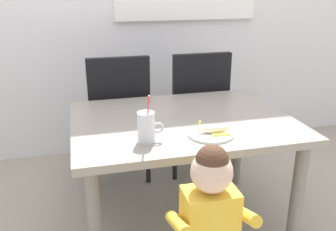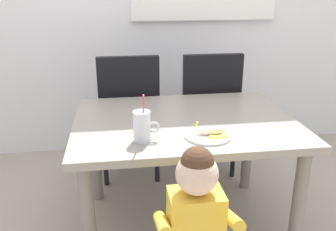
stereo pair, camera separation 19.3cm
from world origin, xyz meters
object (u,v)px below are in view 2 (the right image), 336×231
(dining_chair_left, at_px, (129,110))
(dining_chair_right, at_px, (207,107))
(milk_cup, at_px, (142,128))
(dining_table, at_px, (184,135))
(toddler_standing, at_px, (196,217))
(peeled_banana, at_px, (212,131))
(snack_plate, at_px, (208,136))

(dining_chair_left, distance_m, dining_chair_right, 0.58)
(milk_cup, bearing_deg, dining_chair_left, 91.91)
(dining_table, height_order, toddler_standing, toddler_standing)
(dining_chair_right, distance_m, peeled_banana, 0.96)
(dining_chair_left, relative_size, dining_chair_right, 1.00)
(dining_table, bearing_deg, snack_plate, -75.53)
(toddler_standing, bearing_deg, peeled_banana, 68.00)
(dining_chair_right, height_order, snack_plate, dining_chair_right)
(dining_table, bearing_deg, toddler_standing, -96.48)
(dining_chair_left, bearing_deg, milk_cup, 91.91)
(dining_table, xyz_separation_m, peeled_banana, (0.09, -0.26, 0.13))
(dining_chair_left, xyz_separation_m, milk_cup, (0.03, -0.92, 0.23))
(milk_cup, xyz_separation_m, snack_plate, (0.32, 0.00, -0.06))
(dining_chair_left, relative_size, toddler_standing, 1.15)
(dining_chair_left, relative_size, milk_cup, 3.90)
(toddler_standing, bearing_deg, dining_chair_right, 74.14)
(dining_chair_right, bearing_deg, toddler_standing, 74.14)
(dining_chair_right, height_order, milk_cup, dining_chair_right)
(dining_chair_right, relative_size, snack_plate, 4.17)
(snack_plate, xyz_separation_m, peeled_banana, (0.02, -0.00, 0.03))
(dining_chair_right, xyz_separation_m, peeled_banana, (-0.21, -0.91, 0.19))
(dining_table, relative_size, snack_plate, 5.32)
(snack_plate, relative_size, peeled_banana, 1.32)
(dining_chair_right, height_order, toddler_standing, dining_chair_right)
(milk_cup, relative_size, snack_plate, 1.07)
(dining_chair_right, distance_m, snack_plate, 0.96)
(dining_chair_right, relative_size, toddler_standing, 1.15)
(dining_chair_right, bearing_deg, snack_plate, 75.90)
(dining_table, xyz_separation_m, snack_plate, (0.07, -0.26, 0.10))
(peeled_banana, bearing_deg, dining_table, 107.86)
(milk_cup, distance_m, peeled_banana, 0.34)
(milk_cup, bearing_deg, peeled_banana, 0.20)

